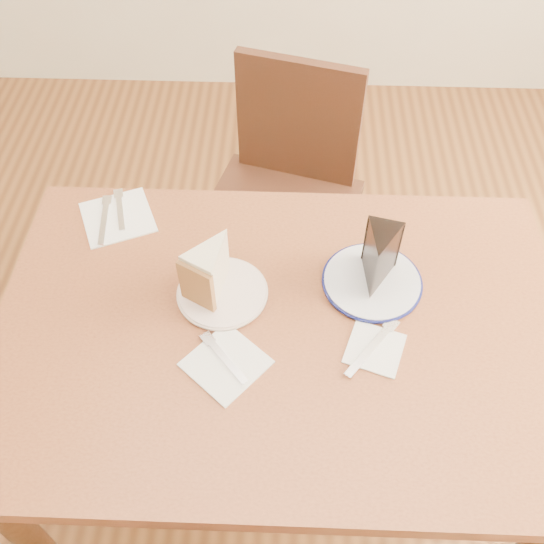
# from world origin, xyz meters

# --- Properties ---
(ground) EXTENTS (4.00, 4.00, 0.00)m
(ground) POSITION_xyz_m (0.00, 0.00, 0.00)
(ground) COLOR #4A2913
(ground) RESTS_ON ground
(table) EXTENTS (1.20, 0.80, 0.75)m
(table) POSITION_xyz_m (0.00, 0.00, 0.65)
(table) COLOR #572A17
(table) RESTS_ON ground
(chair_far) EXTENTS (0.54, 0.54, 0.89)m
(chair_far) POSITION_xyz_m (-0.01, 0.64, 0.50)
(chair_far) COLOR black
(chair_far) RESTS_ON ground
(plate_cream) EXTENTS (0.19, 0.19, 0.01)m
(plate_cream) POSITION_xyz_m (-0.13, 0.08, 0.76)
(plate_cream) COLOR silver
(plate_cream) RESTS_ON table
(plate_navy) EXTENTS (0.21, 0.21, 0.01)m
(plate_navy) POSITION_xyz_m (0.20, 0.12, 0.76)
(plate_navy) COLOR white
(plate_navy) RESTS_ON table
(carrot_cake) EXTENTS (0.12, 0.14, 0.11)m
(carrot_cake) POSITION_xyz_m (-0.14, 0.10, 0.82)
(carrot_cake) COLOR beige
(carrot_cake) RESTS_ON plate_cream
(chocolate_cake) EXTENTS (0.10, 0.12, 0.12)m
(chocolate_cake) POSITION_xyz_m (0.20, 0.12, 0.82)
(chocolate_cake) COLOR black
(chocolate_cake) RESTS_ON plate_navy
(napkin_cream) EXTENTS (0.19, 0.19, 0.00)m
(napkin_cream) POSITION_xyz_m (-0.11, -0.09, 0.75)
(napkin_cream) COLOR white
(napkin_cream) RESTS_ON table
(napkin_navy) EXTENTS (0.14, 0.14, 0.00)m
(napkin_navy) POSITION_xyz_m (0.19, -0.05, 0.75)
(napkin_navy) COLOR white
(napkin_navy) RESTS_ON table
(napkin_spare) EXTENTS (0.21, 0.21, 0.00)m
(napkin_spare) POSITION_xyz_m (-0.40, 0.30, 0.75)
(napkin_spare) COLOR white
(napkin_spare) RESTS_ON table
(fork_cream) EXTENTS (0.10, 0.12, 0.00)m
(fork_cream) POSITION_xyz_m (-0.11, -0.09, 0.76)
(fork_cream) COLOR white
(fork_cream) RESTS_ON napkin_cream
(knife_navy) EXTENTS (0.12, 0.14, 0.00)m
(knife_navy) POSITION_xyz_m (0.18, -0.05, 0.76)
(knife_navy) COLOR silver
(knife_navy) RESTS_ON napkin_navy
(fork_spare) EXTENTS (0.05, 0.14, 0.00)m
(fork_spare) POSITION_xyz_m (-0.40, 0.32, 0.76)
(fork_spare) COLOR silver
(fork_spare) RESTS_ON napkin_spare
(knife_spare) EXTENTS (0.03, 0.16, 0.00)m
(knife_spare) POSITION_xyz_m (-0.43, 0.28, 0.76)
(knife_spare) COLOR silver
(knife_spare) RESTS_ON napkin_spare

